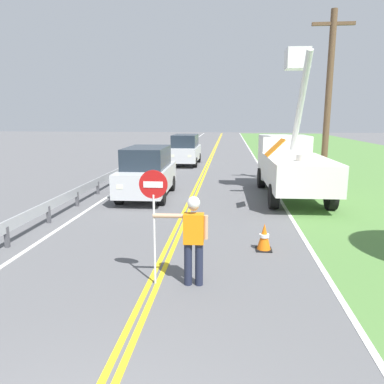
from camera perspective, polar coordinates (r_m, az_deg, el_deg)
centerline_yellow_left at (r=22.48m, az=1.58°, el=2.90°), size 0.11×110.00×0.01m
centerline_yellow_right at (r=22.47m, az=2.03°, el=2.89°), size 0.11×110.00×0.01m
edge_line_right at (r=22.53m, az=10.99°, el=2.71°), size 0.12×110.00×0.01m
edge_line_left at (r=22.99m, az=-7.19°, el=3.00°), size 0.12×110.00×0.01m
flagger_worker at (r=7.41m, az=0.16°, el=-6.57°), size 1.09×0.25×1.83m
stop_sign_paddle at (r=7.32m, az=-5.86°, el=-1.48°), size 0.56×0.04×2.33m
utility_bucket_truck at (r=16.51m, az=14.83°, el=4.42°), size 2.67×6.86×5.99m
oncoming_suv_nearest at (r=15.76m, az=-6.84°, el=3.04°), size 1.98×4.64×2.10m
oncoming_suv_second at (r=26.40m, az=-1.03°, el=6.48°), size 1.94×4.62×2.10m
utility_pole_near at (r=18.09m, az=20.03°, el=13.14°), size 1.80×0.28×7.82m
traffic_cone_lead at (r=9.70m, az=10.93°, el=-6.80°), size 0.40×0.40×0.70m
guardrail_left_shoulder at (r=20.04m, az=-10.89°, el=3.14°), size 0.10×32.00×0.71m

